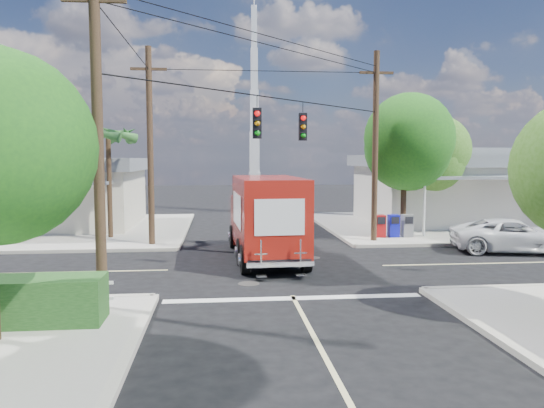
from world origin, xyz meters
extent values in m
plane|color=black|center=(0.00, 0.00, 0.00)|extent=(120.00, 120.00, 0.00)
cube|color=#A8A298|center=(11.00, 11.00, 0.07)|extent=(14.00, 14.00, 0.14)
cube|color=#B2AD9E|center=(4.00, 11.00, 0.07)|extent=(0.25, 14.00, 0.14)
cube|color=#B2AD9E|center=(11.00, 4.00, 0.07)|extent=(14.00, 0.25, 0.14)
cube|color=#A8A298|center=(-11.00, 11.00, 0.07)|extent=(14.00, 14.00, 0.14)
cube|color=#B2AD9E|center=(-4.00, 11.00, 0.07)|extent=(0.25, 14.00, 0.14)
cube|color=#B2AD9E|center=(-11.00, 4.00, 0.07)|extent=(14.00, 0.25, 0.14)
cube|color=beige|center=(0.00, 10.00, 0.01)|extent=(0.12, 12.00, 0.01)
cube|color=beige|center=(0.00, -10.00, 0.01)|extent=(0.12, 12.00, 0.01)
cube|color=beige|center=(10.00, 0.00, 0.01)|extent=(12.00, 0.12, 0.01)
cube|color=silver|center=(0.00, -4.30, 0.01)|extent=(7.50, 0.40, 0.01)
cube|color=beige|center=(12.50, 12.00, 1.84)|extent=(11.00, 8.00, 3.40)
cube|color=gray|center=(12.50, 12.00, 3.89)|extent=(11.80, 8.80, 0.70)
cube|color=gray|center=(12.50, 12.00, 4.39)|extent=(6.05, 4.40, 0.50)
cube|color=gray|center=(12.50, 7.10, 3.04)|extent=(9.90, 1.80, 0.15)
cylinder|color=silver|center=(8.10, 6.30, 1.59)|extent=(0.12, 0.12, 2.90)
cube|color=beige|center=(-12.00, 12.50, 1.74)|extent=(10.00, 8.00, 3.20)
cube|color=gray|center=(-12.00, 12.50, 3.69)|extent=(10.80, 8.80, 0.70)
cube|color=gray|center=(-12.00, 12.50, 4.19)|extent=(5.50, 4.40, 0.50)
cube|color=gray|center=(-12.00, 7.60, 2.84)|extent=(9.00, 1.80, 0.15)
cylinder|color=silver|center=(-8.00, 6.80, 1.49)|extent=(0.12, 0.12, 2.70)
cube|color=silver|center=(0.50, 20.00, 1.50)|extent=(0.80, 0.80, 3.00)
cube|color=silver|center=(0.50, 20.00, 4.50)|extent=(0.70, 0.70, 3.00)
cube|color=silver|center=(0.50, 20.00, 7.50)|extent=(0.60, 0.60, 3.00)
cube|color=silver|center=(0.50, 20.00, 10.50)|extent=(0.50, 0.50, 3.00)
cube|color=silver|center=(0.50, 20.00, 13.50)|extent=(0.40, 0.40, 3.00)
cylinder|color=#422D1C|center=(7.20, 6.80, 2.19)|extent=(0.28, 0.28, 4.10)
sphere|color=#1C5217|center=(7.20, 6.80, 4.75)|extent=(4.10, 4.10, 4.10)
sphere|color=#1C5217|center=(6.80, 7.00, 5.00)|extent=(3.33, 3.33, 3.33)
sphere|color=#1C5217|center=(7.55, 6.50, 4.62)|extent=(3.58, 3.58, 3.58)
cylinder|color=#422D1C|center=(9.80, 9.00, 1.93)|extent=(0.28, 0.28, 3.58)
sphere|color=#366917|center=(9.80, 9.00, 4.17)|extent=(3.58, 3.58, 3.58)
sphere|color=#366917|center=(9.40, 9.20, 4.40)|extent=(2.91, 2.91, 2.91)
sphere|color=#366917|center=(10.15, 8.70, 4.06)|extent=(3.14, 3.14, 3.14)
cylinder|color=#422D1C|center=(-7.50, 7.50, 2.64)|extent=(0.24, 0.24, 5.00)
cone|color=#2C6429|center=(-6.60, 7.50, 5.24)|extent=(0.50, 2.06, 0.98)
cone|color=#2C6429|center=(-6.94, 8.20, 5.24)|extent=(1.92, 1.68, 0.98)
cone|color=#2C6429|center=(-7.70, 8.38, 5.24)|extent=(2.12, 0.95, 0.98)
cone|color=#2C6429|center=(-8.31, 7.89, 5.24)|extent=(1.34, 2.07, 0.98)
cone|color=#2C6429|center=(-8.31, 7.11, 5.24)|extent=(1.34, 2.07, 0.98)
cone|color=#2C6429|center=(-7.70, 6.62, 5.24)|extent=(2.12, 0.95, 0.98)
cone|color=#2C6429|center=(-6.94, 6.80, 5.24)|extent=(1.92, 1.68, 0.98)
cylinder|color=#422D1C|center=(-9.50, 9.00, 2.44)|extent=(0.24, 0.24, 4.60)
cone|color=#2C6429|center=(-8.60, 9.00, 4.84)|extent=(0.50, 2.06, 0.98)
cone|color=#2C6429|center=(-8.94, 9.70, 4.84)|extent=(1.92, 1.68, 0.98)
cone|color=#2C6429|center=(-9.70, 9.88, 4.84)|extent=(2.12, 0.95, 0.98)
cone|color=#2C6429|center=(-10.31, 9.39, 4.84)|extent=(1.34, 2.07, 0.98)
cone|color=#2C6429|center=(-10.31, 8.61, 4.84)|extent=(1.34, 2.07, 0.98)
cone|color=#2C6429|center=(-9.70, 8.12, 4.84)|extent=(2.12, 0.95, 0.98)
cone|color=#2C6429|center=(-8.94, 8.30, 4.84)|extent=(1.92, 1.68, 0.98)
cylinder|color=#473321|center=(-5.20, -5.20, 4.50)|extent=(0.28, 0.28, 9.00)
cube|color=#473321|center=(-5.20, -5.20, 8.00)|extent=(1.60, 0.12, 0.12)
cylinder|color=#473321|center=(5.20, 5.20, 4.50)|extent=(0.28, 0.28, 9.00)
cube|color=#473321|center=(5.20, 5.20, 8.00)|extent=(1.60, 0.12, 0.12)
cylinder|color=#473321|center=(-5.20, 5.20, 4.50)|extent=(0.28, 0.28, 9.00)
cube|color=#473321|center=(-5.20, 5.20, 8.00)|extent=(1.60, 0.12, 0.12)
cylinder|color=black|center=(0.00, 0.00, 6.20)|extent=(10.43, 10.43, 0.04)
cube|color=black|center=(-0.80, -0.80, 5.25)|extent=(0.30, 0.24, 1.05)
sphere|color=red|center=(-0.80, -0.94, 5.58)|extent=(0.20, 0.20, 0.20)
cube|color=black|center=(1.10, 1.10, 5.25)|extent=(0.30, 0.24, 1.05)
sphere|color=red|center=(1.10, 0.96, 5.58)|extent=(0.20, 0.20, 0.20)
cube|color=silver|center=(-5.00, -5.60, 0.64)|extent=(0.09, 0.06, 1.00)
cube|color=#9D1012|center=(5.80, 6.20, 0.69)|extent=(0.50, 0.50, 1.10)
cube|color=#0F13A7|center=(6.50, 6.20, 0.69)|extent=(0.50, 0.50, 1.10)
cube|color=slate|center=(7.20, 6.20, 0.69)|extent=(0.50, 0.50, 1.10)
cube|color=black|center=(-0.28, 1.87, 0.52)|extent=(2.52, 7.47, 0.24)
cube|color=#A21A11|center=(-0.42, 4.75, 1.28)|extent=(2.34, 1.71, 2.08)
cube|color=black|center=(-0.45, 5.42, 1.66)|extent=(2.00, 0.33, 0.90)
cube|color=silver|center=(-0.46, 5.61, 0.62)|extent=(2.18, 0.21, 0.33)
cube|color=#A21A11|center=(-0.25, 1.02, 1.94)|extent=(2.62, 5.59, 2.74)
cube|color=white|center=(0.96, 1.08, 2.08)|extent=(0.18, 3.40, 1.23)
cube|color=white|center=(-1.45, 0.97, 2.08)|extent=(0.18, 3.40, 1.23)
cube|color=white|center=(-0.12, -1.74, 2.08)|extent=(1.70, 0.10, 1.23)
cube|color=silver|center=(-0.11, -1.86, 0.52)|extent=(2.28, 0.34, 0.17)
cube|color=silver|center=(-0.77, -2.02, 0.90)|extent=(0.43, 0.08, 0.95)
cube|color=silver|center=(0.56, -1.96, 0.90)|extent=(0.43, 0.08, 0.95)
cylinder|color=black|center=(-1.50, 4.56, 0.52)|extent=(0.35, 1.05, 1.04)
cylinder|color=black|center=(0.68, 4.66, 0.52)|extent=(0.35, 1.05, 1.04)
cylinder|color=black|center=(-1.25, -0.92, 0.52)|extent=(0.35, 1.05, 1.04)
cylinder|color=black|center=(0.93, -0.82, 0.52)|extent=(0.35, 1.05, 1.04)
imported|color=silver|center=(10.48, 2.23, 0.72)|extent=(5.53, 3.40, 1.43)
camera|label=1|loc=(-2.13, -19.21, 4.06)|focal=35.00mm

